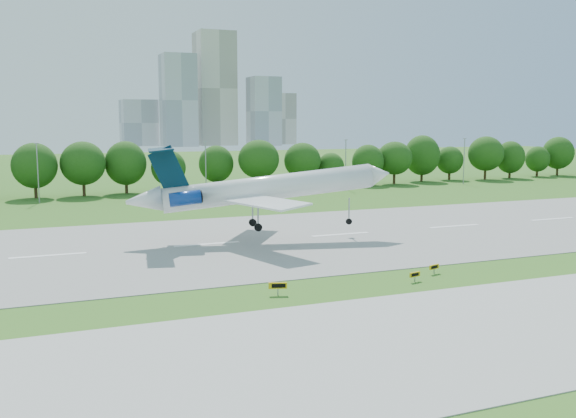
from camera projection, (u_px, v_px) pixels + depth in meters
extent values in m
plane|color=#255616|center=(273.00, 289.00, 62.98)|extent=(600.00, 600.00, 0.00)
cube|color=gray|center=(207.00, 244.00, 85.94)|extent=(400.00, 45.00, 0.08)
cube|color=#ADADA8|center=(361.00, 348.00, 46.44)|extent=(400.00, 23.00, 0.08)
cylinder|color=#382314|center=(38.00, 189.00, 139.80)|extent=(0.70, 0.70, 3.60)
sphere|color=#193D0F|center=(37.00, 169.00, 139.21)|extent=(8.40, 8.40, 8.40)
cylinder|color=#382314|center=(216.00, 183.00, 154.68)|extent=(0.70, 0.70, 3.60)
sphere|color=#193D0F|center=(215.00, 165.00, 154.09)|extent=(8.40, 8.40, 8.40)
cylinder|color=#382314|center=(362.00, 178.00, 169.57)|extent=(0.70, 0.70, 3.60)
sphere|color=#193D0F|center=(362.00, 161.00, 168.98)|extent=(8.40, 8.40, 8.40)
cylinder|color=#382314|center=(485.00, 173.00, 184.45)|extent=(0.70, 0.70, 3.60)
sphere|color=#193D0F|center=(485.00, 158.00, 183.86)|extent=(8.40, 8.40, 8.40)
cylinder|color=gray|center=(38.00, 173.00, 130.05)|extent=(0.24, 0.24, 12.00)
cube|color=gray|center=(36.00, 143.00, 129.23)|extent=(0.90, 0.25, 0.18)
cylinder|color=gray|center=(206.00, 169.00, 143.07)|extent=(0.24, 0.24, 12.00)
cube|color=gray|center=(205.00, 141.00, 142.26)|extent=(0.90, 0.25, 0.18)
cylinder|color=gray|center=(346.00, 165.00, 156.10)|extent=(0.24, 0.24, 12.00)
cube|color=gray|center=(346.00, 140.00, 155.28)|extent=(0.90, 0.25, 0.18)
cylinder|color=gray|center=(464.00, 162.00, 169.12)|extent=(0.24, 0.24, 12.00)
cube|color=gray|center=(465.00, 138.00, 168.30)|extent=(0.90, 0.25, 0.18)
cube|color=#B2B2B7|center=(178.00, 101.00, 435.76)|extent=(22.00, 22.00, 62.00)
cube|color=beige|center=(215.00, 89.00, 459.49)|extent=(26.00, 26.00, 80.00)
cube|color=#B2B2B7|center=(264.00, 112.00, 454.43)|extent=(20.00, 20.00, 48.00)
cube|color=beige|center=(281.00, 119.00, 486.62)|extent=(18.00, 18.00, 38.00)
cube|color=#B2B2B7|center=(139.00, 123.00, 452.17)|extent=(24.00, 24.00, 32.00)
cylinder|color=white|center=(269.00, 188.00, 88.28)|extent=(29.48, 7.90, 6.23)
cone|color=white|center=(379.00, 174.00, 91.69)|extent=(3.91, 3.89, 3.68)
cone|color=white|center=(144.00, 200.00, 84.65)|extent=(5.43, 4.13, 3.84)
cube|color=white|center=(266.00, 202.00, 81.48)|extent=(8.15, 13.47, 0.72)
cube|color=white|center=(248.00, 191.00, 94.59)|extent=(11.07, 13.18, 0.72)
cube|color=#052338|center=(168.00, 170.00, 84.86)|extent=(5.37, 1.31, 6.66)
cube|color=#052338|center=(160.00, 149.00, 84.27)|extent=(4.50, 9.59, 0.52)
cylinder|color=navy|center=(185.00, 198.00, 83.33)|extent=(4.47, 2.48, 2.23)
cylinder|color=navy|center=(182.00, 194.00, 88.20)|extent=(4.47, 2.48, 2.23)
cylinder|color=gray|center=(349.00, 210.00, 91.35)|extent=(0.19, 0.19, 3.40)
cylinder|color=black|center=(349.00, 221.00, 91.58)|extent=(0.91, 0.42, 0.87)
cylinder|color=gray|center=(258.00, 215.00, 86.23)|extent=(0.23, 0.23, 3.40)
cylinder|color=black|center=(258.00, 227.00, 86.46)|extent=(1.12, 0.60, 1.07)
cylinder|color=gray|center=(253.00, 211.00, 90.35)|extent=(0.23, 0.23, 3.40)
cylinder|color=black|center=(253.00, 223.00, 90.58)|extent=(1.12, 0.60, 1.07)
cube|color=gray|center=(278.00, 291.00, 60.75)|extent=(0.14, 0.14, 0.77)
cube|color=#DEA70B|center=(278.00, 286.00, 60.68)|extent=(1.75, 0.70, 0.61)
cube|color=black|center=(278.00, 286.00, 60.56)|extent=(1.28, 0.41, 0.39)
cube|color=gray|center=(434.00, 271.00, 69.36)|extent=(0.11, 0.11, 0.63)
cube|color=#DEA70B|center=(434.00, 267.00, 69.30)|extent=(1.43, 0.57, 0.50)
cube|color=black|center=(435.00, 267.00, 69.22)|extent=(1.04, 0.32, 0.32)
cube|color=gray|center=(415.00, 279.00, 65.91)|extent=(0.11, 0.11, 0.63)
cube|color=#DEA70B|center=(415.00, 274.00, 65.85)|extent=(1.43, 0.53, 0.50)
cube|color=black|center=(416.00, 275.00, 65.78)|extent=(1.05, 0.30, 0.32)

